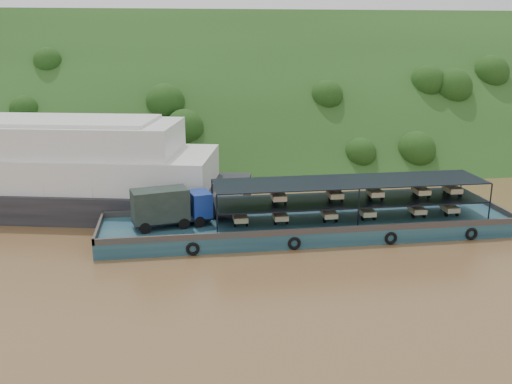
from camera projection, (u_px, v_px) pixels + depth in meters
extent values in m
plane|color=brown|center=(285.00, 237.00, 48.05)|extent=(160.00, 160.00, 0.00)
cube|color=#1A3413|center=(236.00, 152.00, 82.35)|extent=(140.00, 39.60, 39.60)
cube|color=#133145|center=(308.00, 227.00, 48.67)|extent=(35.00, 7.00, 1.20)
cube|color=#592D19|center=(300.00, 206.00, 51.68)|extent=(35.00, 0.20, 0.50)
cube|color=#592D19|center=(319.00, 231.00, 45.21)|extent=(35.00, 0.20, 0.50)
cube|color=#592D19|center=(498.00, 209.00, 50.95)|extent=(0.20, 7.00, 0.50)
cube|color=#592D19|center=(98.00, 228.00, 45.94)|extent=(0.20, 7.00, 0.50)
torus|color=black|center=(193.00, 249.00, 43.86)|extent=(1.06, 0.26, 1.06)
torus|color=black|center=(294.00, 243.00, 45.02)|extent=(1.06, 0.26, 1.06)
torus|color=black|center=(391.00, 238.00, 46.17)|extent=(1.06, 0.26, 1.06)
torus|color=black|center=(471.00, 234.00, 47.17)|extent=(1.06, 0.26, 1.06)
cylinder|color=black|center=(145.00, 228.00, 45.20)|extent=(0.98, 0.52, 0.93)
cylinder|color=black|center=(141.00, 221.00, 46.96)|extent=(0.98, 0.52, 0.93)
cylinder|color=black|center=(184.00, 223.00, 46.29)|extent=(0.98, 0.52, 0.93)
cylinder|color=black|center=(178.00, 216.00, 48.05)|extent=(0.98, 0.52, 0.93)
cylinder|color=black|center=(199.00, 222.00, 46.74)|extent=(0.98, 0.52, 0.93)
cylinder|color=black|center=(193.00, 215.00, 48.50)|extent=(0.98, 0.52, 0.93)
cube|color=black|center=(172.00, 219.00, 46.88)|extent=(6.62, 3.36, 0.19)
cube|color=navy|center=(200.00, 204.00, 47.42)|extent=(2.02, 2.52, 2.05)
cube|color=black|center=(209.00, 199.00, 47.60)|extent=(0.45, 1.83, 0.84)
cube|color=black|center=(160.00, 205.00, 46.20)|extent=(4.84, 3.14, 2.61)
cube|color=black|center=(349.00, 200.00, 48.57)|extent=(23.00, 5.00, 0.12)
cube|color=black|center=(350.00, 181.00, 48.13)|extent=(23.00, 5.00, 0.08)
cylinder|color=black|center=(217.00, 215.00, 44.54)|extent=(0.12, 0.12, 3.30)
cylinder|color=black|center=(212.00, 198.00, 49.30)|extent=(0.12, 0.12, 3.30)
cylinder|color=black|center=(358.00, 209.00, 46.19)|extent=(0.12, 0.12, 3.30)
cylinder|color=black|center=(341.00, 192.00, 50.96)|extent=(0.12, 0.12, 3.30)
cylinder|color=black|center=(490.00, 203.00, 47.85)|extent=(0.12, 0.12, 3.30)
cylinder|color=black|center=(461.00, 187.00, 52.61)|extent=(0.12, 0.12, 3.30)
cylinder|color=black|center=(238.00, 217.00, 48.59)|extent=(0.12, 0.52, 0.52)
cylinder|color=black|center=(235.00, 224.00, 46.81)|extent=(0.14, 0.52, 0.52)
cylinder|color=black|center=(247.00, 223.00, 46.95)|extent=(0.14, 0.52, 0.52)
cube|color=beige|center=(240.00, 218.00, 47.12)|extent=(1.15, 1.50, 0.44)
cube|color=#B9250C|center=(239.00, 212.00, 48.17)|extent=(0.55, 0.80, 0.80)
cube|color=#B9250C|center=(239.00, 207.00, 47.84)|extent=(0.50, 0.10, 0.10)
cylinder|color=black|center=(277.00, 215.00, 49.08)|extent=(0.12, 0.52, 0.52)
cylinder|color=black|center=(275.00, 222.00, 47.29)|extent=(0.14, 0.52, 0.52)
cylinder|color=black|center=(287.00, 221.00, 47.43)|extent=(0.14, 0.52, 0.52)
cube|color=beige|center=(280.00, 217.00, 47.61)|extent=(1.15, 1.50, 0.44)
cube|color=#A8250B|center=(278.00, 210.00, 48.65)|extent=(0.55, 0.80, 0.80)
cube|color=#A8250B|center=(278.00, 205.00, 48.33)|extent=(0.50, 0.10, 0.10)
cylinder|color=black|center=(325.00, 213.00, 49.68)|extent=(0.12, 0.52, 0.52)
cylinder|color=black|center=(324.00, 220.00, 47.90)|extent=(0.14, 0.52, 0.52)
cylinder|color=black|center=(336.00, 219.00, 48.04)|extent=(0.14, 0.52, 0.52)
cube|color=beige|center=(329.00, 214.00, 48.21)|extent=(1.15, 1.50, 0.44)
cube|color=#B8290C|center=(326.00, 208.00, 49.26)|extent=(0.55, 0.80, 0.80)
cube|color=#B8290C|center=(326.00, 203.00, 48.93)|extent=(0.50, 0.10, 0.10)
cylinder|color=black|center=(362.00, 211.00, 50.17)|extent=(0.12, 0.52, 0.52)
cylinder|color=black|center=(363.00, 218.00, 48.38)|extent=(0.14, 0.52, 0.52)
cylinder|color=black|center=(374.00, 217.00, 48.52)|extent=(0.14, 0.52, 0.52)
cube|color=beige|center=(367.00, 212.00, 48.69)|extent=(1.15, 1.50, 0.44)
cube|color=#B5190C|center=(363.00, 207.00, 49.74)|extent=(0.55, 0.80, 0.80)
cube|color=#B5190C|center=(364.00, 202.00, 49.42)|extent=(0.50, 0.10, 0.10)
cylinder|color=black|center=(410.00, 209.00, 50.82)|extent=(0.12, 0.52, 0.52)
cylinder|color=black|center=(413.00, 215.00, 49.03)|extent=(0.14, 0.52, 0.52)
cylinder|color=black|center=(424.00, 215.00, 49.17)|extent=(0.14, 0.52, 0.52)
cube|color=beige|center=(417.00, 210.00, 49.34)|extent=(1.15, 1.50, 0.44)
cube|color=#B60C12|center=(412.00, 204.00, 50.39)|extent=(0.55, 0.80, 0.80)
cube|color=#B60C12|center=(413.00, 200.00, 50.07)|extent=(0.50, 0.10, 0.10)
cylinder|color=black|center=(442.00, 207.00, 51.25)|extent=(0.12, 0.52, 0.52)
cylinder|color=black|center=(446.00, 214.00, 49.46)|extent=(0.14, 0.52, 0.52)
cylinder|color=black|center=(457.00, 213.00, 49.61)|extent=(0.14, 0.52, 0.52)
cube|color=beige|center=(450.00, 209.00, 49.78)|extent=(1.15, 1.50, 0.44)
cube|color=#AE280B|center=(444.00, 203.00, 50.83)|extent=(0.55, 0.80, 0.80)
cube|color=#AE280B|center=(446.00, 198.00, 50.50)|extent=(0.50, 0.10, 0.10)
cylinder|color=black|center=(275.00, 196.00, 48.59)|extent=(0.12, 0.52, 0.52)
cylinder|color=black|center=(273.00, 202.00, 46.81)|extent=(0.14, 0.52, 0.52)
cylinder|color=black|center=(285.00, 202.00, 46.95)|extent=(0.14, 0.52, 0.52)
cube|color=#CDB891|center=(279.00, 197.00, 47.12)|extent=(1.15, 1.50, 0.44)
cube|color=#B40C14|center=(276.00, 191.00, 48.17)|extent=(0.55, 0.80, 0.80)
cube|color=#B40C14|center=(277.00, 186.00, 47.84)|extent=(0.50, 0.10, 0.10)
cylinder|color=black|center=(330.00, 194.00, 49.29)|extent=(0.12, 0.52, 0.52)
cylinder|color=black|center=(330.00, 200.00, 47.50)|extent=(0.14, 0.52, 0.52)
cylinder|color=black|center=(342.00, 199.00, 47.64)|extent=(0.14, 0.52, 0.52)
cube|color=tan|center=(335.00, 194.00, 47.81)|extent=(1.15, 1.50, 0.44)
cube|color=#B50C1F|center=(331.00, 189.00, 48.86)|extent=(0.55, 0.80, 0.80)
cube|color=#B50C1F|center=(332.00, 184.00, 48.54)|extent=(0.50, 0.10, 0.10)
cylinder|color=black|center=(369.00, 192.00, 49.79)|extent=(0.12, 0.52, 0.52)
cylinder|color=black|center=(371.00, 198.00, 48.01)|extent=(0.14, 0.52, 0.52)
cylinder|color=black|center=(382.00, 198.00, 48.15)|extent=(0.14, 0.52, 0.52)
cube|color=beige|center=(375.00, 193.00, 48.32)|extent=(1.15, 1.50, 0.44)
cube|color=beige|center=(371.00, 187.00, 49.37)|extent=(0.55, 0.80, 0.80)
cube|color=beige|center=(372.00, 182.00, 49.04)|extent=(0.50, 0.10, 0.10)
cylinder|color=black|center=(414.00, 190.00, 50.39)|extent=(0.12, 0.52, 0.52)
cylinder|color=black|center=(417.00, 196.00, 48.60)|extent=(0.14, 0.52, 0.52)
cylinder|color=black|center=(428.00, 196.00, 48.75)|extent=(0.14, 0.52, 0.52)
cube|color=beige|center=(421.00, 191.00, 48.92)|extent=(1.15, 1.50, 0.44)
cube|color=red|center=(416.00, 185.00, 49.96)|extent=(0.55, 0.80, 0.80)
cube|color=red|center=(417.00, 180.00, 49.64)|extent=(0.50, 0.10, 0.10)
cylinder|color=black|center=(445.00, 189.00, 50.81)|extent=(0.12, 0.52, 0.52)
cylinder|color=black|center=(449.00, 195.00, 49.02)|extent=(0.14, 0.52, 0.52)
cylinder|color=black|center=(460.00, 194.00, 49.16)|extent=(0.14, 0.52, 0.52)
cube|color=beige|center=(453.00, 190.00, 49.33)|extent=(1.15, 1.50, 0.44)
cube|color=beige|center=(447.00, 184.00, 50.38)|extent=(0.55, 0.80, 0.80)
cube|color=beige|center=(448.00, 179.00, 50.06)|extent=(0.50, 0.10, 0.10)
cube|color=black|center=(24.00, 195.00, 55.81)|extent=(45.11, 20.61, 2.63)
cube|color=silver|center=(21.00, 167.00, 55.05)|extent=(38.47, 18.05, 3.06)
cube|color=silver|center=(18.00, 136.00, 54.26)|extent=(31.82, 15.49, 2.84)
cube|color=silver|center=(16.00, 120.00, 53.83)|extent=(27.31, 13.43, 0.33)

